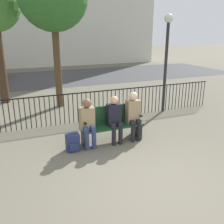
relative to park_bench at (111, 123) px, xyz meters
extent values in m
plane|color=#605B4C|center=(0.00, -2.25, -0.49)|extent=(80.00, 80.00, 0.00)
cube|color=#14381E|center=(0.00, -0.08, -0.06)|extent=(1.61, 0.45, 0.05)
cube|color=#14381E|center=(0.00, 0.12, 0.20)|extent=(1.61, 0.05, 0.47)
cube|color=black|center=(-0.74, -0.08, -0.29)|extent=(0.06, 0.38, 0.40)
cube|color=black|center=(0.74, -0.08, -0.29)|extent=(0.06, 0.38, 0.40)
cube|color=black|center=(-0.74, -0.08, 0.16)|extent=(0.06, 0.38, 0.04)
cube|color=black|center=(0.74, -0.08, 0.16)|extent=(0.06, 0.38, 0.04)
cylinder|color=navy|center=(-0.74, -0.30, -0.26)|extent=(0.11, 0.11, 0.45)
cylinder|color=navy|center=(-0.56, -0.30, -0.26)|extent=(0.11, 0.11, 0.45)
cube|color=navy|center=(-0.74, -0.20, 0.01)|extent=(0.11, 0.20, 0.12)
cube|color=navy|center=(-0.56, -0.20, 0.01)|extent=(0.11, 0.20, 0.12)
cube|color=#997F59|center=(-0.65, -0.08, 0.23)|extent=(0.34, 0.22, 0.54)
sphere|color=brown|center=(-0.65, -0.10, 0.61)|extent=(0.22, 0.22, 0.22)
cylinder|color=black|center=(-0.04, -0.30, -0.26)|extent=(0.11, 0.11, 0.45)
cylinder|color=black|center=(0.14, -0.30, -0.26)|extent=(0.11, 0.11, 0.45)
cube|color=black|center=(-0.04, -0.20, 0.01)|extent=(0.11, 0.20, 0.12)
cube|color=black|center=(0.14, -0.20, 0.01)|extent=(0.11, 0.20, 0.12)
cube|color=black|center=(0.05, -0.08, 0.24)|extent=(0.34, 0.22, 0.55)
sphere|color=tan|center=(0.05, -0.10, 0.62)|extent=(0.21, 0.21, 0.21)
cylinder|color=black|center=(0.49, -0.30, -0.26)|extent=(0.11, 0.11, 0.45)
cylinder|color=black|center=(0.67, -0.30, -0.26)|extent=(0.11, 0.11, 0.45)
cube|color=black|center=(0.49, -0.20, 0.01)|extent=(0.11, 0.20, 0.12)
cube|color=black|center=(0.67, -0.20, 0.01)|extent=(0.11, 0.20, 0.12)
cube|color=#997F59|center=(0.58, -0.08, 0.26)|extent=(0.34, 0.22, 0.59)
sphere|color=beige|center=(0.58, -0.10, 0.67)|extent=(0.22, 0.22, 0.22)
cube|color=navy|center=(-1.06, -0.20, -0.28)|extent=(0.31, 0.23, 0.42)
cube|color=navy|center=(-1.06, -0.33, -0.34)|extent=(0.22, 0.04, 0.19)
cylinder|color=black|center=(-2.54, 1.65, -0.01)|extent=(0.02, 0.02, 0.95)
cylinder|color=black|center=(-2.40, 1.65, -0.01)|extent=(0.02, 0.02, 0.95)
cylinder|color=black|center=(-2.26, 1.65, -0.01)|extent=(0.02, 0.02, 0.95)
cylinder|color=black|center=(-2.12, 1.65, -0.01)|extent=(0.02, 0.02, 0.95)
cylinder|color=black|center=(-1.98, 1.65, -0.01)|extent=(0.02, 0.02, 0.95)
cylinder|color=black|center=(-1.84, 1.65, -0.01)|extent=(0.02, 0.02, 0.95)
cylinder|color=black|center=(-1.70, 1.65, -0.01)|extent=(0.02, 0.02, 0.95)
cylinder|color=black|center=(-1.56, 1.65, -0.01)|extent=(0.02, 0.02, 0.95)
cylinder|color=black|center=(-1.42, 1.65, -0.01)|extent=(0.02, 0.02, 0.95)
cylinder|color=black|center=(-1.28, 1.65, -0.01)|extent=(0.02, 0.02, 0.95)
cylinder|color=black|center=(-1.14, 1.65, -0.01)|extent=(0.02, 0.02, 0.95)
cylinder|color=black|center=(-1.00, 1.65, -0.01)|extent=(0.02, 0.02, 0.95)
cylinder|color=black|center=(-0.86, 1.65, -0.01)|extent=(0.02, 0.02, 0.95)
cylinder|color=black|center=(-0.72, 1.65, -0.01)|extent=(0.02, 0.02, 0.95)
cylinder|color=black|center=(-0.58, 1.65, -0.01)|extent=(0.02, 0.02, 0.95)
cylinder|color=black|center=(-0.44, 1.65, -0.01)|extent=(0.02, 0.02, 0.95)
cylinder|color=black|center=(-0.30, 1.65, -0.01)|extent=(0.02, 0.02, 0.95)
cylinder|color=black|center=(-0.16, 1.65, -0.01)|extent=(0.02, 0.02, 0.95)
cylinder|color=black|center=(-0.02, 1.65, -0.01)|extent=(0.02, 0.02, 0.95)
cylinder|color=black|center=(0.12, 1.65, -0.01)|extent=(0.02, 0.02, 0.95)
cylinder|color=black|center=(0.26, 1.65, -0.01)|extent=(0.02, 0.02, 0.95)
cylinder|color=black|center=(0.40, 1.65, -0.01)|extent=(0.02, 0.02, 0.95)
cylinder|color=black|center=(0.54, 1.65, -0.01)|extent=(0.02, 0.02, 0.95)
cylinder|color=black|center=(0.68, 1.65, -0.01)|extent=(0.02, 0.02, 0.95)
cylinder|color=black|center=(0.82, 1.65, -0.01)|extent=(0.02, 0.02, 0.95)
cylinder|color=black|center=(0.96, 1.65, -0.01)|extent=(0.02, 0.02, 0.95)
cylinder|color=black|center=(1.10, 1.65, -0.01)|extent=(0.02, 0.02, 0.95)
cylinder|color=black|center=(1.24, 1.65, -0.01)|extent=(0.02, 0.02, 0.95)
cylinder|color=black|center=(1.38, 1.65, -0.01)|extent=(0.02, 0.02, 0.95)
cylinder|color=black|center=(1.52, 1.65, -0.01)|extent=(0.02, 0.02, 0.95)
cylinder|color=black|center=(1.66, 1.65, -0.01)|extent=(0.02, 0.02, 0.95)
cylinder|color=black|center=(1.80, 1.65, -0.01)|extent=(0.02, 0.02, 0.95)
cylinder|color=black|center=(1.94, 1.65, -0.01)|extent=(0.02, 0.02, 0.95)
cylinder|color=black|center=(2.08, 1.65, -0.01)|extent=(0.02, 0.02, 0.95)
cylinder|color=black|center=(2.22, 1.65, -0.01)|extent=(0.02, 0.02, 0.95)
cylinder|color=black|center=(2.36, 1.65, -0.01)|extent=(0.02, 0.02, 0.95)
cylinder|color=black|center=(2.50, 1.65, -0.01)|extent=(0.02, 0.02, 0.95)
cylinder|color=black|center=(2.64, 1.65, -0.01)|extent=(0.02, 0.02, 0.95)
cylinder|color=black|center=(2.78, 1.65, -0.01)|extent=(0.02, 0.02, 0.95)
cylinder|color=black|center=(2.92, 1.65, -0.01)|extent=(0.02, 0.02, 0.95)
cylinder|color=black|center=(3.06, 1.65, -0.01)|extent=(0.02, 0.02, 0.95)
cylinder|color=black|center=(3.20, 1.65, -0.01)|extent=(0.02, 0.02, 0.95)
cylinder|color=black|center=(3.34, 1.65, -0.01)|extent=(0.02, 0.02, 0.95)
cylinder|color=black|center=(3.48, 1.65, -0.01)|extent=(0.02, 0.02, 0.95)
cylinder|color=black|center=(3.62, 1.65, -0.01)|extent=(0.02, 0.02, 0.95)
cylinder|color=black|center=(3.76, 1.65, -0.01)|extent=(0.02, 0.02, 0.95)
cylinder|color=black|center=(3.90, 1.65, -0.01)|extent=(0.02, 0.02, 0.95)
cylinder|color=black|center=(4.04, 1.65, -0.01)|extent=(0.02, 0.02, 0.95)
cylinder|color=black|center=(4.18, 1.65, -0.01)|extent=(0.02, 0.02, 0.95)
cylinder|color=black|center=(4.32, 1.65, -0.01)|extent=(0.02, 0.02, 0.95)
cylinder|color=black|center=(4.46, 1.65, -0.01)|extent=(0.02, 0.02, 0.95)
cube|color=black|center=(0.00, 1.65, 0.44)|extent=(9.00, 0.03, 0.03)
cylinder|color=#422D1E|center=(-2.54, 5.01, 1.07)|extent=(0.34, 0.34, 3.12)
cylinder|color=#4C3823|center=(-0.62, 3.62, 1.11)|extent=(0.25, 0.25, 3.21)
cylinder|color=black|center=(2.65, 1.62, 1.02)|extent=(0.10, 0.10, 3.03)
sphere|color=silver|center=(2.65, 1.62, 2.62)|extent=(0.28, 0.28, 0.28)
cube|color=#3D3D3F|center=(0.00, 9.75, -0.49)|extent=(24.00, 6.00, 0.01)
camera|label=1|loc=(-2.24, -5.55, 2.24)|focal=40.00mm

